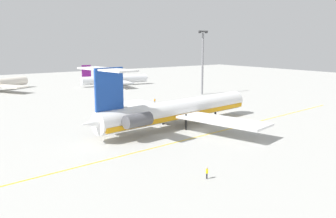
% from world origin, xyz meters
% --- Properties ---
extents(ground, '(325.40, 325.40, 0.00)m').
position_xyz_m(ground, '(0.00, 0.00, 0.00)').
color(ground, '#ADADA8').
extents(main_jetliner, '(46.96, 41.59, 13.69)m').
position_xyz_m(main_jetliner, '(-2.76, 5.09, 3.73)').
color(main_jetliner, white).
rests_on(main_jetliner, ground).
extents(airliner_mid_left, '(30.34, 30.08, 9.06)m').
position_xyz_m(airliner_mid_left, '(23.28, 80.69, 2.67)').
color(airliner_mid_left, silver).
rests_on(airliner_mid_left, ground).
extents(ground_crew_near_nose, '(0.27, 0.42, 1.66)m').
position_xyz_m(ground_crew_near_nose, '(-17.33, -21.63, 1.05)').
color(ground_crew_near_nose, black).
rests_on(ground_crew_near_nose, ground).
extents(ground_crew_near_tail, '(0.37, 0.27, 1.67)m').
position_xyz_m(ground_crew_near_tail, '(10.43, 32.48, 1.06)').
color(ground_crew_near_tail, black).
rests_on(ground_crew_near_tail, ground).
extents(safety_cone_nose, '(0.40, 0.40, 0.55)m').
position_xyz_m(safety_cone_nose, '(20.78, 22.94, 0.28)').
color(safety_cone_nose, '#EA590F').
rests_on(safety_cone_nose, ground).
extents(taxiway_centreline, '(101.73, 11.45, 0.01)m').
position_xyz_m(taxiway_centreline, '(-1.45, -3.92, 0.00)').
color(taxiway_centreline, gold).
rests_on(taxiway_centreline, ground).
extents(light_mast, '(4.00, 0.70, 22.09)m').
position_xyz_m(light_mast, '(35.15, 39.33, 12.23)').
color(light_mast, slate).
rests_on(light_mast, ground).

